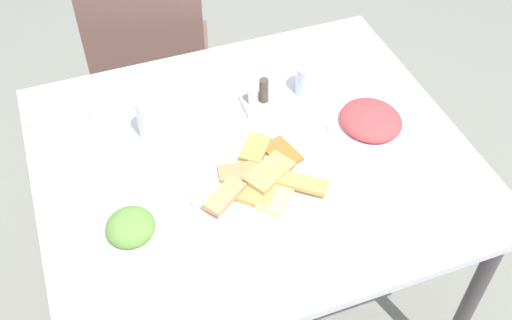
{
  "coord_description": "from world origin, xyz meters",
  "views": [
    {
      "loc": [
        -0.37,
        -1.03,
        1.88
      ],
      "look_at": [
        -0.01,
        -0.05,
        0.77
      ],
      "focal_mm": 42.78,
      "sensor_mm": 36.0,
      "label": 1
    }
  ],
  "objects_px": {
    "condiment_caddy": "(259,98)",
    "dining_table": "(253,174)",
    "pide_platter": "(262,184)",
    "salad_plate_greens": "(131,229)",
    "paper_napkin": "(61,125)",
    "fork": "(61,128)",
    "salad_plate_rice": "(371,121)",
    "spoon": "(59,119)",
    "soda_can": "(149,118)",
    "drinking_glass": "(309,79)",
    "dining_chair": "(150,54)"
  },
  "relations": [
    {
      "from": "salad_plate_rice",
      "to": "dining_chair",
      "type": "bearing_deg",
      "value": 118.8
    },
    {
      "from": "drinking_glass",
      "to": "paper_napkin",
      "type": "height_order",
      "value": "drinking_glass"
    },
    {
      "from": "dining_table",
      "to": "condiment_caddy",
      "type": "bearing_deg",
      "value": 65.25
    },
    {
      "from": "salad_plate_greens",
      "to": "salad_plate_rice",
      "type": "xyz_separation_m",
      "value": [
        0.68,
        0.13,
        -0.0
      ]
    },
    {
      "from": "drinking_glass",
      "to": "paper_napkin",
      "type": "relative_size",
      "value": 0.71
    },
    {
      "from": "condiment_caddy",
      "to": "paper_napkin",
      "type": "bearing_deg",
      "value": 168.56
    },
    {
      "from": "salad_plate_greens",
      "to": "paper_napkin",
      "type": "relative_size",
      "value": 1.56
    },
    {
      "from": "soda_can",
      "to": "paper_napkin",
      "type": "distance_m",
      "value": 0.26
    },
    {
      "from": "salad_plate_rice",
      "to": "spoon",
      "type": "xyz_separation_m",
      "value": [
        -0.79,
        0.31,
        -0.01
      ]
    },
    {
      "from": "pide_platter",
      "to": "fork",
      "type": "height_order",
      "value": "pide_platter"
    },
    {
      "from": "pide_platter",
      "to": "condiment_caddy",
      "type": "bearing_deg",
      "value": 71.13
    },
    {
      "from": "pide_platter",
      "to": "salad_plate_rice",
      "type": "height_order",
      "value": "salad_plate_rice"
    },
    {
      "from": "salad_plate_greens",
      "to": "soda_can",
      "type": "bearing_deg",
      "value": 68.46
    },
    {
      "from": "spoon",
      "to": "paper_napkin",
      "type": "bearing_deg",
      "value": -80.94
    },
    {
      "from": "salad_plate_greens",
      "to": "drinking_glass",
      "type": "height_order",
      "value": "drinking_glass"
    },
    {
      "from": "paper_napkin",
      "to": "spoon",
      "type": "height_order",
      "value": "spoon"
    },
    {
      "from": "paper_napkin",
      "to": "fork",
      "type": "bearing_deg",
      "value": -90.0
    },
    {
      "from": "fork",
      "to": "condiment_caddy",
      "type": "xyz_separation_m",
      "value": [
        0.53,
        -0.09,
        0.02
      ]
    },
    {
      "from": "fork",
      "to": "condiment_caddy",
      "type": "distance_m",
      "value": 0.54
    },
    {
      "from": "soda_can",
      "to": "pide_platter",
      "type": "bearing_deg",
      "value": -52.97
    },
    {
      "from": "paper_napkin",
      "to": "fork",
      "type": "distance_m",
      "value": 0.02
    },
    {
      "from": "salad_plate_greens",
      "to": "condiment_caddy",
      "type": "height_order",
      "value": "condiment_caddy"
    },
    {
      "from": "salad_plate_greens",
      "to": "soda_can",
      "type": "relative_size",
      "value": 1.63
    },
    {
      "from": "condiment_caddy",
      "to": "dining_table",
      "type": "bearing_deg",
      "value": -114.75
    },
    {
      "from": "drinking_glass",
      "to": "fork",
      "type": "distance_m",
      "value": 0.69
    },
    {
      "from": "dining_chair",
      "to": "condiment_caddy",
      "type": "xyz_separation_m",
      "value": [
        0.19,
        -0.62,
        0.23
      ]
    },
    {
      "from": "dining_table",
      "to": "salad_plate_greens",
      "type": "distance_m",
      "value": 0.39
    },
    {
      "from": "drinking_glass",
      "to": "soda_can",
      "type": "bearing_deg",
      "value": -177.82
    },
    {
      "from": "salad_plate_greens",
      "to": "spoon",
      "type": "distance_m",
      "value": 0.46
    },
    {
      "from": "pide_platter",
      "to": "paper_napkin",
      "type": "height_order",
      "value": "pide_platter"
    },
    {
      "from": "dining_chair",
      "to": "pide_platter",
      "type": "distance_m",
      "value": 0.94
    },
    {
      "from": "salad_plate_greens",
      "to": "soda_can",
      "type": "distance_m",
      "value": 0.33
    },
    {
      "from": "pide_platter",
      "to": "salad_plate_greens",
      "type": "xyz_separation_m",
      "value": [
        -0.33,
        -0.03,
        0.01
      ]
    },
    {
      "from": "dining_chair",
      "to": "pide_platter",
      "type": "relative_size",
      "value": 2.67
    },
    {
      "from": "salad_plate_greens",
      "to": "dining_table",
      "type": "bearing_deg",
      "value": 22.49
    },
    {
      "from": "pide_platter",
      "to": "salad_plate_greens",
      "type": "bearing_deg",
      "value": -174.76
    },
    {
      "from": "paper_napkin",
      "to": "fork",
      "type": "height_order",
      "value": "fork"
    },
    {
      "from": "dining_chair",
      "to": "spoon",
      "type": "relative_size",
      "value": 4.99
    },
    {
      "from": "drinking_glass",
      "to": "condiment_caddy",
      "type": "relative_size",
      "value": 0.98
    },
    {
      "from": "dining_chair",
      "to": "paper_napkin",
      "type": "bearing_deg",
      "value": -124.13
    },
    {
      "from": "pide_platter",
      "to": "spoon",
      "type": "xyz_separation_m",
      "value": [
        -0.43,
        0.42,
        -0.01
      ]
    },
    {
      "from": "dining_table",
      "to": "salad_plate_rice",
      "type": "xyz_separation_m",
      "value": [
        0.33,
        -0.01,
        0.1
      ]
    },
    {
      "from": "fork",
      "to": "condiment_caddy",
      "type": "relative_size",
      "value": 1.93
    },
    {
      "from": "dining_table",
      "to": "fork",
      "type": "bearing_deg",
      "value": 149.56
    },
    {
      "from": "dining_chair",
      "to": "condiment_caddy",
      "type": "bearing_deg",
      "value": -72.82
    },
    {
      "from": "drinking_glass",
      "to": "dining_chair",
      "type": "bearing_deg",
      "value": 119.37
    },
    {
      "from": "salad_plate_greens",
      "to": "fork",
      "type": "distance_m",
      "value": 0.42
    },
    {
      "from": "dining_table",
      "to": "condiment_caddy",
      "type": "distance_m",
      "value": 0.22
    },
    {
      "from": "drinking_glass",
      "to": "condiment_caddy",
      "type": "height_order",
      "value": "drinking_glass"
    },
    {
      "from": "dining_chair",
      "to": "condiment_caddy",
      "type": "height_order",
      "value": "dining_chair"
    }
  ]
}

